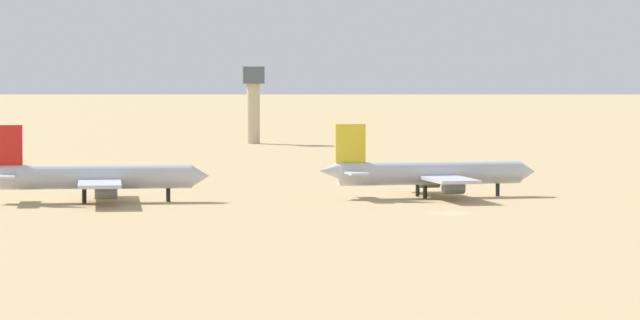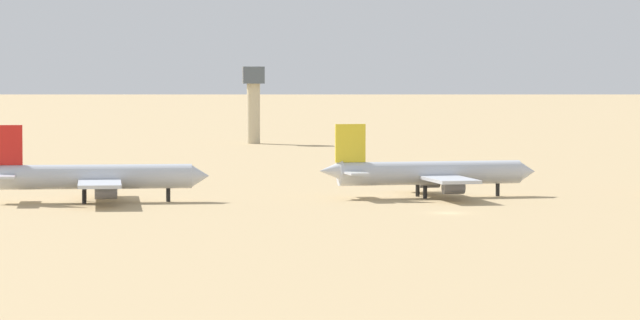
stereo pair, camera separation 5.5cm
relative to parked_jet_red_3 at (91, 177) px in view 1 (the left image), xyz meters
name	(u,v)px [view 1 (the left image)]	position (x,y,z in m)	size (l,w,h in m)	color
ground	(448,213)	(49.86, -23.38, -3.79)	(4000.00, 4000.00, 0.00)	tan
ridge_center	(376,18)	(184.14, 1146.21, 43.40)	(309.58, 226.01, 94.37)	gray
parked_jet_red_3	(91,177)	(0.00, 0.00, 0.00)	(34.94, 29.26, 11.57)	silver
parked_jet_yellow_4	(428,173)	(51.24, 5.04, -0.05)	(34.51, 29.26, 11.40)	silver
control_tower	(253,97)	(34.82, 179.99, 7.54)	(5.20, 5.20, 18.77)	#C6B793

